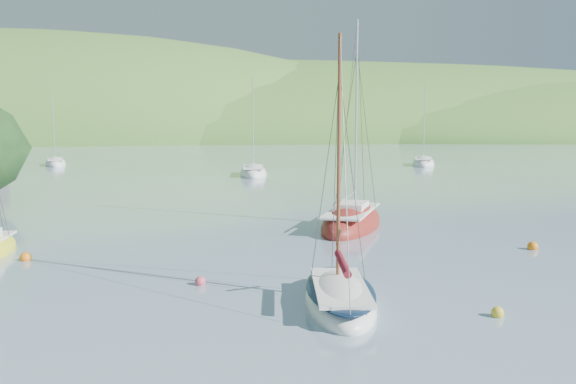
{
  "coord_description": "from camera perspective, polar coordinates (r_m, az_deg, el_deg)",
  "views": [
    {
      "loc": [
        -3.01,
        -19.8,
        6.08
      ],
      "look_at": [
        -0.45,
        8.0,
        2.76
      ],
      "focal_mm": 40.0,
      "sensor_mm": 36.0,
      "label": 1
    }
  ],
  "objects": [
    {
      "name": "distant_sloop_a",
      "position": [
        66.06,
        -3.1,
        1.65
      ],
      "size": [
        2.95,
        7.78,
        10.99
      ],
      "rotation": [
        0.0,
        0.0,
        -0.03
      ],
      "color": "white",
      "rests_on": "ground"
    },
    {
      "name": "distant_sloop_b",
      "position": [
        81.19,
        11.94,
        2.47
      ],
      "size": [
        4.68,
        8.02,
        10.81
      ],
      "rotation": [
        0.0,
        0.0,
        -0.28
      ],
      "color": "white",
      "rests_on": "ground"
    },
    {
      "name": "sloop_red",
      "position": [
        35.29,
        5.67,
        -2.8
      ],
      "size": [
        5.74,
        8.75,
        12.27
      ],
      "rotation": [
        0.0,
        0.0,
        -0.38
      ],
      "color": "maroon",
      "rests_on": "ground"
    },
    {
      "name": "daysailer_white",
      "position": [
        21.05,
        4.63,
        -9.43
      ],
      "size": [
        2.66,
        6.23,
        9.35
      ],
      "rotation": [
        0.0,
        0.0,
        -0.07
      ],
      "color": "white",
      "rests_on": "ground"
    },
    {
      "name": "distant_sloop_c",
      "position": [
        84.33,
        -19.97,
        2.36
      ],
      "size": [
        4.19,
        7.27,
        9.81
      ],
      "rotation": [
        0.0,
        0.0,
        0.27
      ],
      "color": "white",
      "rests_on": "ground"
    },
    {
      "name": "ground",
      "position": [
        20.93,
        3.3,
        -10.13
      ],
      "size": [
        700.0,
        700.0,
        0.0
      ],
      "primitive_type": "plane",
      "color": "#7791A5",
      "rests_on": "ground"
    },
    {
      "name": "mooring_buoys",
      "position": [
        26.11,
        2.47,
        -6.43
      ],
      "size": [
        22.95,
        9.87,
        0.5
      ],
      "color": "gold",
      "rests_on": "ground"
    },
    {
      "name": "shoreline_hills",
      "position": [
        192.43,
        -7.26,
        4.92
      ],
      "size": [
        690.0,
        135.0,
        56.0
      ],
      "color": "#3D732C",
      "rests_on": "ground"
    }
  ]
}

